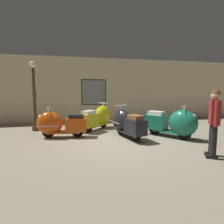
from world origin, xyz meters
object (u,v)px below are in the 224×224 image
object	(u,v)px
scooter_2	(125,122)
scooter_3	(174,123)
scooter_0	(58,124)
scooter_1	(99,117)
visitor_0	(214,119)
lamppost	(34,95)

from	to	relation	value
scooter_2	scooter_3	distance (m)	1.63
scooter_0	scooter_2	world-z (taller)	scooter_2
scooter_1	scooter_2	distance (m)	1.57
scooter_3	visitor_0	size ratio (longest dim) A/B	1.10
scooter_0	scooter_1	distance (m)	1.88
scooter_1	scooter_2	bearing A→B (deg)	-109.58
scooter_1	scooter_2	world-z (taller)	scooter_1
scooter_3	visitor_0	world-z (taller)	visitor_0
scooter_0	visitor_0	distance (m)	4.61
scooter_1	lamppost	bearing A→B (deg)	127.78
scooter_2	lamppost	distance (m)	3.71
scooter_2	visitor_0	xyz separation A→B (m)	(1.44, -2.38, 0.44)
scooter_3	lamppost	distance (m)	5.29
scooter_0	lamppost	xyz separation A→B (m)	(-0.94, 1.33, 0.93)
scooter_1	lamppost	world-z (taller)	lamppost
scooter_3	scooter_0	bearing A→B (deg)	-138.60
scooter_0	scooter_1	xyz separation A→B (m)	(1.55, 1.06, 0.03)
scooter_3	lamppost	bearing A→B (deg)	-150.45
scooter_0	scooter_1	world-z (taller)	scooter_1
visitor_0	scooter_0	bearing A→B (deg)	-4.70
lamppost	visitor_0	bearing A→B (deg)	-41.17
scooter_2	scooter_0	bearing A→B (deg)	68.88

